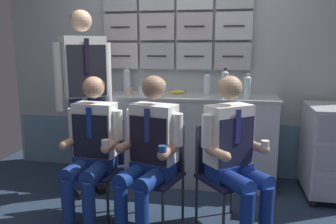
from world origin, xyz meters
The scene contains 17 objects.
galley_bulkhead centered at (-0.01, 1.37, 1.11)m, with size 4.20×0.14×2.15m.
galley_counter centered at (0.06, 1.09, 0.47)m, with size 1.86×0.53×0.94m.
service_trolley centered at (1.43, 0.95, 0.48)m, with size 0.40×0.65×0.89m.
folding_chair_left centered at (-0.58, 0.23, 0.50)m, with size 0.42×0.42×0.82m.
crew_member_left centered at (-0.59, 0.07, 0.65)m, with size 0.48×0.59×1.20m.
folding_chair_right centered at (-0.05, 0.18, 0.50)m, with size 0.49×0.49×0.82m.
crew_member_right centered at (-0.09, 0.02, 0.67)m, with size 0.51×0.65×1.22m.
folding_chair_by_counter centered at (0.45, 0.24, 0.50)m, with size 0.56×0.56×0.82m.
crew_member_by_counter centered at (0.56, 0.11, 0.67)m, with size 0.62×0.65×1.22m.
crew_member_standing centered at (-0.87, 0.60, 1.07)m, with size 0.44×0.44×1.77m.
water_bottle_blue_cap centered at (0.44, 0.91, 1.08)m, with size 0.07×0.07×0.30m.
water_bottle_short centered at (-0.64, 1.22, 1.07)m, with size 0.08×0.08×0.28m.
water_bottle_tall centered at (0.66, 0.95, 1.06)m, with size 0.07×0.07×0.25m.
water_bottle_clear centered at (0.25, 1.17, 1.05)m, with size 0.07×0.07×0.24m.
coffee_cup_spare centered at (-0.46, 1.14, 0.98)m, with size 0.06×0.06×0.07m.
paper_cup_blue centered at (-0.54, 0.98, 0.98)m, with size 0.07×0.07×0.08m.
snack_banana centered at (-0.06, 1.16, 0.96)m, with size 0.17×0.10×0.04m.
Camera 1 is at (0.52, -2.40, 1.43)m, focal length 36.27 mm.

